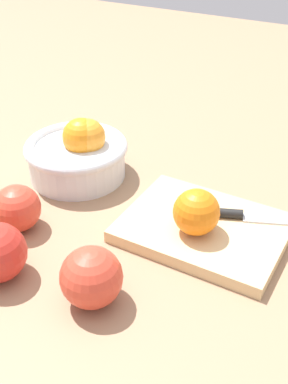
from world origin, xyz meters
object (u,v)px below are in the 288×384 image
Objects in this scene: cutting_board at (204,229)px; orange_on_board at (196,212)px; apple_front_left_3 at (17,208)px; apple_front_right at (91,277)px; bowl at (78,153)px; knife at (250,216)px.

orange_on_board reaches higher than cutting_board.
apple_front_right is at bearing -22.62° from apple_front_left_3.
orange_on_board is at bearing 67.88° from apple_front_right.
bowl is 0.17m from apple_front_left_3.
apple_front_left_3 is 0.91× the size of apple_front_right.
knife is at bearing 46.72° from orange_on_board.
apple_front_left_3 is at bearing -152.94° from knife.
knife is at bearing 27.06° from apple_front_left_3.
bowl is 0.75× the size of cutting_board.
bowl reaches higher than orange_on_board.
orange_on_board is at bearing -16.77° from bowl.
knife is 2.14× the size of apple_front_left_3.
bowl is at bearing 177.99° from knife.
cutting_board is 0.20m from apple_front_right.
apple_front_left_3 reaches higher than cutting_board.
orange_on_board reaches higher than apple_front_right.
apple_front_left_3 is (0.00, -0.17, -0.01)m from bowl.
apple_front_left_3 is at bearing -88.52° from bowl.
knife is 1.94× the size of apple_front_right.
bowl is 0.26m from orange_on_board.
apple_front_right is at bearing -111.06° from cutting_board.
bowl reaches higher than knife.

